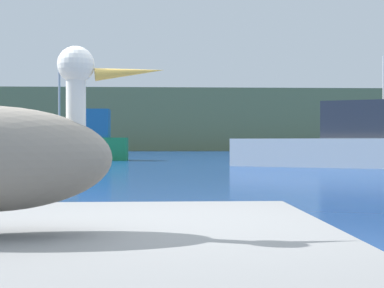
% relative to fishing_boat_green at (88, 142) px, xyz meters
% --- Properties ---
extents(hillside_backdrop, '(140.00, 11.77, 6.88)m').
position_rel_fishing_boat_green_xyz_m(hillside_backdrop, '(4.19, 36.81, 2.39)').
color(hillside_backdrop, '#6B7A51').
rests_on(hillside_backdrop, ground).
extents(fishing_boat_green, '(4.80, 1.60, 4.97)m').
position_rel_fishing_boat_green_xyz_m(fishing_boat_green, '(0.00, 0.00, 0.00)').
color(fishing_boat_green, '#1E8C4C').
rests_on(fishing_boat_green, ground).
extents(fishing_boat_white, '(8.03, 5.79, 4.55)m').
position_rel_fishing_boat_green_xyz_m(fishing_boat_white, '(11.42, -9.24, -0.10)').
color(fishing_boat_white, white).
rests_on(fishing_boat_white, ground).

